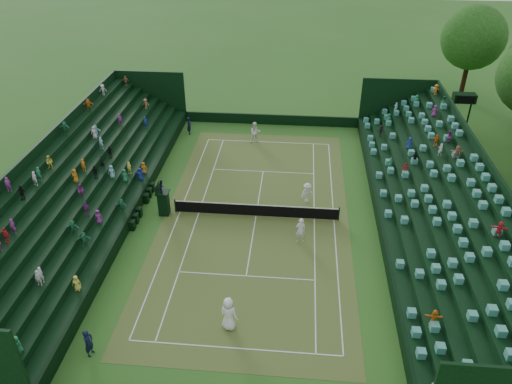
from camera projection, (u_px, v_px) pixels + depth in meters
The scene contains 17 objects.
ground at pixel (256, 216), 35.34m from camera, with size 160.00×160.00×0.00m, color #28611E.
court_surface at pixel (256, 216), 35.34m from camera, with size 12.97×26.77×0.01m, color #397226.
perimeter_wall_north at pixel (271, 119), 48.52m from camera, with size 17.17×0.20×1.00m, color black.
perimeter_wall_east at pixel (378, 216), 34.42m from camera, with size 0.20×31.77×1.00m, color black.
perimeter_wall_west at pixel (138, 204), 35.74m from camera, with size 0.20×31.77×1.00m, color black.
north_grandstand at pixel (443, 207), 33.54m from camera, with size 6.60×32.00×4.90m.
south_grandstand at pixel (79, 189), 35.52m from camera, with size 6.60×32.00×4.90m.
tennis_net at pixel (256, 210), 35.07m from camera, with size 11.67×0.10×1.06m.
scoreboard_tower at pixel (464, 100), 45.83m from camera, with size 2.00×1.00×3.70m.
umpire_chair at pixel (163, 200), 34.93m from camera, with size 0.89×0.89×2.79m.
courtside_chairs at pixel (142, 205), 35.88m from camera, with size 0.47×5.45×1.03m.
player_near_west at pixel (229, 314), 25.94m from camera, with size 0.99×0.65×2.03m, color white.
player_near_east at pixel (301, 230), 32.35m from camera, with size 0.67×0.44×1.83m, color silver.
player_far_west at pixel (255, 132), 44.86m from camera, with size 0.95×0.74×1.96m, color white.
player_far_east at pixel (307, 193), 36.51m from camera, with size 1.01×0.59×1.57m, color white.
line_judge_north at pixel (189, 126), 46.42m from camera, with size 0.62×0.41×1.71m, color black.
line_judge_south at pixel (89, 343), 24.56m from camera, with size 0.59×0.39×1.63m, color black.
Camera 1 is at (2.68, -29.00, 20.09)m, focal length 35.00 mm.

